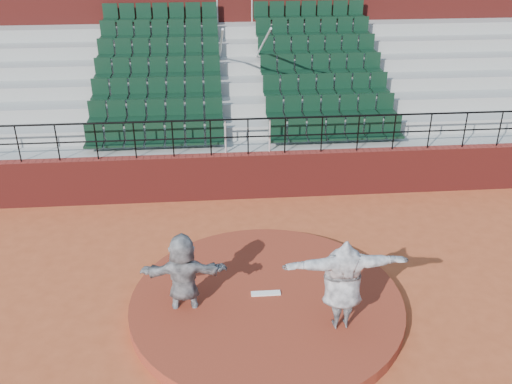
{
  "coord_description": "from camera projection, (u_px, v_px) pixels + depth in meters",
  "views": [
    {
      "loc": [
        -1.01,
        -9.24,
        7.36
      ],
      "look_at": [
        0.0,
        2.5,
        1.4
      ],
      "focal_mm": 40.0,
      "sensor_mm": 36.0,
      "label": 1
    }
  ],
  "objects": [
    {
      "name": "press_box_facade",
      "position": [
        233.0,
        19.0,
        21.21
      ],
      "size": [
        24.0,
        3.0,
        7.1
      ],
      "primitive_type": "cube",
      "color": "maroon",
      "rests_on": "ground"
    },
    {
      "name": "pitcher",
      "position": [
        343.0,
        284.0,
        10.38
      ],
      "size": [
        2.29,
        0.67,
        1.86
      ],
      "primitive_type": "imported",
      "rotation": [
        0.0,
        0.0,
        3.16
      ],
      "color": "black",
      "rests_on": "pitchers_mound"
    },
    {
      "name": "pitching_rubber",
      "position": [
        266.0,
        293.0,
        11.62
      ],
      "size": [
        0.6,
        0.15,
        0.03
      ],
      "primitive_type": "cube",
      "color": "white",
      "rests_on": "pitchers_mound"
    },
    {
      "name": "wall_railing",
      "position": [
        248.0,
        129.0,
        15.14
      ],
      "size": [
        24.04,
        0.05,
        1.03
      ],
      "color": "black",
      "rests_on": "boundary_wall"
    },
    {
      "name": "ground",
      "position": [
        266.0,
        308.0,
        11.61
      ],
      "size": [
        90.0,
        90.0,
        0.0
      ],
      "primitive_type": "plane",
      "color": "#B14D27",
      "rests_on": "ground"
    },
    {
      "name": "pitchers_mound",
      "position": [
        267.0,
        303.0,
        11.55
      ],
      "size": [
        5.5,
        5.5,
        0.25
      ],
      "primitive_type": "cylinder",
      "color": "maroon",
      "rests_on": "ground"
    },
    {
      "name": "seating_deck",
      "position": [
        240.0,
        106.0,
        18.64
      ],
      "size": [
        24.0,
        5.97,
        4.63
      ],
      "color": "#989893",
      "rests_on": "ground"
    },
    {
      "name": "boundary_wall",
      "position": [
        248.0,
        176.0,
        15.76
      ],
      "size": [
        24.0,
        0.3,
        1.3
      ],
      "primitive_type": "cube",
      "color": "maroon",
      "rests_on": "ground"
    },
    {
      "name": "fielder",
      "position": [
        184.0,
        277.0,
        11.01
      ],
      "size": [
        1.72,
        0.58,
        1.85
      ],
      "primitive_type": "imported",
      "rotation": [
        0.0,
        0.0,
        3.12
      ],
      "color": "black",
      "rests_on": "ground"
    }
  ]
}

